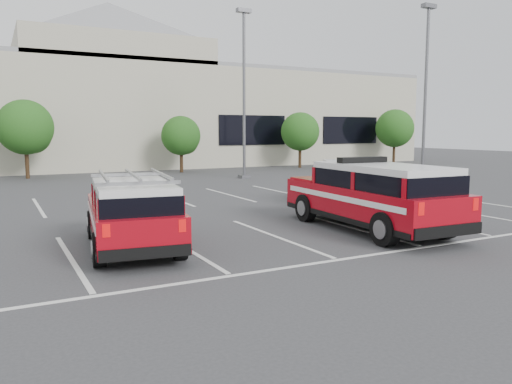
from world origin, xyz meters
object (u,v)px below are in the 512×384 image
at_px(convention_building, 85,109).
at_px(light_pole_mid, 244,94).
at_px(fire_chief_suv, 372,201).
at_px(white_pickup, 351,189).
at_px(tree_far_right, 395,130).
at_px(tree_mid_right, 182,137).
at_px(light_pole_right, 425,93).
at_px(tree_right, 301,133).
at_px(ladder_suv, 132,219).
at_px(tree_mid_left, 27,129).

relative_size(convention_building, light_pole_mid, 5.86).
height_order(fire_chief_suv, white_pickup, fire_chief_suv).
bearing_deg(light_pole_mid, tree_far_right, 18.48).
bearing_deg(tree_mid_right, light_pole_right, -47.83).
relative_size(convention_building, light_pole_right, 5.86).
bearing_deg(light_pole_mid, tree_right, 36.77).
bearing_deg(convention_building, ladder_suv, -97.36).
bearing_deg(tree_mid_right, ladder_suv, -112.54).
xyz_separation_m(tree_mid_right, ladder_suv, (-8.97, -21.61, -1.73)).
height_order(tree_right, light_pole_right, light_pole_right).
bearing_deg(convention_building, tree_mid_right, -63.43).
distance_m(tree_far_right, ladder_suv, 36.21).
distance_m(tree_far_right, white_pickup, 27.28).
bearing_deg(tree_right, tree_mid_right, -180.00).
height_order(tree_mid_right, fire_chief_suv, tree_mid_right).
height_order(tree_right, white_pickup, tree_right).
distance_m(tree_mid_right, fire_chief_suv, 22.69).
bearing_deg(tree_mid_left, fire_chief_suv, -70.66).
distance_m(tree_mid_left, tree_mid_right, 10.01).
relative_size(convention_building, tree_far_right, 12.38).
bearing_deg(white_pickup, light_pole_right, 59.12).
relative_size(convention_building, tree_right, 13.58).
relative_size(tree_mid_right, tree_far_right, 0.82).
relative_size(tree_mid_right, tree_right, 0.90).
bearing_deg(tree_right, tree_far_right, 0.00).
bearing_deg(ladder_suv, tree_far_right, 44.30).
relative_size(tree_mid_left, ladder_suv, 0.95).
xyz_separation_m(convention_building, tree_mid_right, (4.91, -9.82, -2.22)).
xyz_separation_m(tree_right, light_pole_right, (0.91, -12.05, 2.41)).
height_order(convention_building, tree_right, convention_building).
xyz_separation_m(convention_building, tree_mid_left, (-5.09, -9.82, -1.68)).
distance_m(white_pickup, ladder_suv, 9.66).
distance_m(tree_mid_right, white_pickup, 18.73).
height_order(light_pole_right, fire_chief_suv, light_pole_right).
xyz_separation_m(fire_chief_suv, white_pickup, (2.31, 3.89, -0.17)).
distance_m(convention_building, tree_right, 17.96).
bearing_deg(tree_far_right, light_pole_mid, -161.52).
relative_size(fire_chief_suv, ladder_suv, 1.22).
distance_m(light_pole_mid, light_pole_right, 10.82).
relative_size(light_pole_mid, fire_chief_suv, 1.65).
xyz_separation_m(tree_far_right, light_pole_mid, (-18.09, -6.05, 2.14)).
distance_m(tree_mid_right, tree_far_right, 20.01).
height_order(tree_far_right, light_pole_mid, light_pole_mid).
bearing_deg(light_pole_right, light_pole_mid, 146.31).
bearing_deg(tree_right, light_pole_right, -85.69).
xyz_separation_m(tree_right, fire_chief_suv, (-12.09, -22.54, -1.89)).
distance_m(tree_right, fire_chief_suv, 25.64).
height_order(tree_mid_left, tree_mid_right, tree_mid_left).
relative_size(convention_building, white_pickup, 9.93).
xyz_separation_m(tree_mid_left, fire_chief_suv, (7.91, -22.54, -2.16)).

